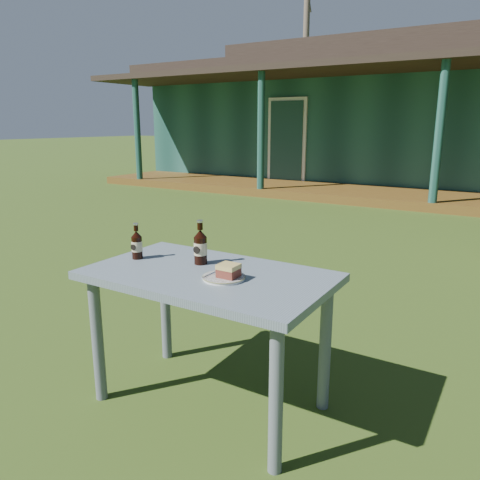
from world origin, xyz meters
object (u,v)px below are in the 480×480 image
Objects in this scene: cola_bottle_far at (137,245)px; cafe_table at (209,292)px; cake_slice at (229,270)px; cola_bottle_near at (200,247)px; plate at (224,277)px.

cafe_table is at bearing 0.07° from cola_bottle_far.
cola_bottle_far reaches higher than cafe_table.
cola_bottle_near is (-0.26, 0.14, 0.05)m from cake_slice.
cola_bottle_near reaches higher than plate.
plate is 2.22× the size of cake_slice.
plate is 0.88× the size of cola_bottle_near.
cola_bottle_near is at bearing 149.07° from plate.
cola_bottle_near is (-0.12, 0.10, 0.19)m from cafe_table.
cola_bottle_far is at bearing 175.75° from plate.
cafe_table is at bearing -40.18° from cola_bottle_near.
cafe_table is at bearing 160.00° from plate.
cola_bottle_near reaches higher than cola_bottle_far.
cola_bottle_far is (-0.59, 0.04, 0.07)m from plate.
cola_bottle_near reaches higher than cafe_table.
cake_slice is at bearing -15.69° from cafe_table.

